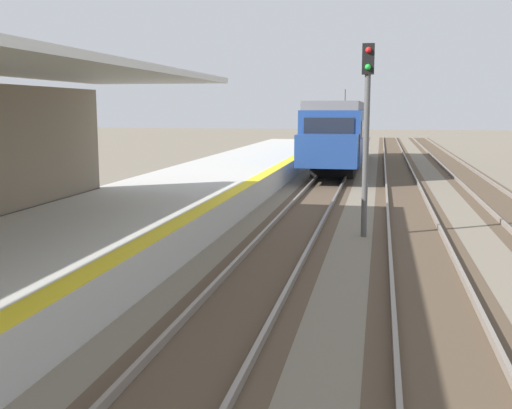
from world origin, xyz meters
TOP-DOWN VIEW (x-y plane):
  - station_platform at (-2.50, 16.00)m, footprint 5.00×80.00m
  - track_pair_nearest_platform at (1.90, 20.00)m, footprint 2.34×120.00m
  - track_pair_middle at (5.30, 20.00)m, footprint 2.34×120.00m
  - approaching_train at (1.90, 40.62)m, footprint 2.93×19.60m
  - rail_signal_post at (3.89, 20.08)m, footprint 0.32×0.34m

SIDE VIEW (x-z plane):
  - track_pair_nearest_platform at x=1.90m, z-range -0.03..0.13m
  - track_pair_middle at x=5.30m, z-range -0.03..0.13m
  - station_platform at x=-2.50m, z-range 0.00..0.90m
  - approaching_train at x=1.90m, z-range -0.20..4.56m
  - rail_signal_post at x=3.89m, z-range 0.59..5.79m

